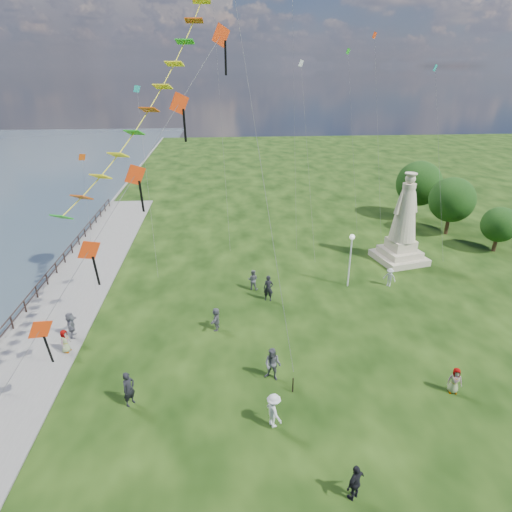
{
  "coord_description": "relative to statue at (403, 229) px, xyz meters",
  "views": [
    {
      "loc": [
        -2.72,
        -14.03,
        15.33
      ],
      "look_at": [
        -1.0,
        8.0,
        5.5
      ],
      "focal_mm": 30.0,
      "sensor_mm": 36.0,
      "label": 1
    }
  ],
  "objects": [
    {
      "name": "waterfront",
      "position": [
        -27.39,
        -9.47,
        -2.94
      ],
      "size": [
        200.0,
        200.0,
        1.51
      ],
      "color": "#354650",
      "rests_on": "ground"
    },
    {
      "name": "statue",
      "position": [
        0.0,
        0.0,
        0.0
      ],
      "size": [
        4.49,
        4.49,
        7.61
      ],
      "rotation": [
        0.0,
        0.0,
        0.23
      ],
      "color": "#B9AB8C",
      "rests_on": "ground"
    },
    {
      "name": "lamppost",
      "position": [
        -5.66,
        -4.25,
        0.15
      ],
      "size": [
        0.39,
        0.39,
        4.19
      ],
      "color": "silver",
      "rests_on": "ground"
    },
    {
      "name": "tree_row",
      "position": [
        6.88,
        7.67,
        0.68
      ],
      "size": [
        7.34,
        13.45,
        6.26
      ],
      "color": "#382314",
      "rests_on": "ground"
    },
    {
      "name": "person_0",
      "position": [
        -19.79,
        -15.67,
        -1.93
      ],
      "size": [
        0.77,
        0.82,
        1.88
      ],
      "primitive_type": "imported",
      "rotation": [
        0.0,
        0.0,
        0.92
      ],
      "color": "black",
      "rests_on": "ground"
    },
    {
      "name": "person_1",
      "position": [
        -12.58,
        -14.37,
        -1.92
      ],
      "size": [
        1.08,
        0.92,
        1.91
      ],
      "primitive_type": "imported",
      "rotation": [
        0.0,
        0.0,
        -0.45
      ],
      "color": "#595960",
      "rests_on": "ground"
    },
    {
      "name": "person_2",
      "position": [
        -12.9,
        -17.59,
        -1.99
      ],
      "size": [
        1.02,
        1.29,
        1.77
      ],
      "primitive_type": "imported",
      "rotation": [
        0.0,
        0.0,
        2.0
      ],
      "color": "silver",
      "rests_on": "ground"
    },
    {
      "name": "person_3",
      "position": [
        -10.21,
        -21.47,
        -2.04
      ],
      "size": [
        1.08,
        0.98,
        1.66
      ],
      "primitive_type": "imported",
      "rotation": [
        0.0,
        0.0,
        3.79
      ],
      "color": "black",
      "rests_on": "ground"
    },
    {
      "name": "person_4",
      "position": [
        -3.46,
        -16.09,
        -2.14
      ],
      "size": [
        0.8,
        0.6,
        1.46
      ],
      "primitive_type": "imported",
      "rotation": [
        0.0,
        0.0,
        -0.25
      ],
      "color": "#595960",
      "rests_on": "ground"
    },
    {
      "name": "person_5",
      "position": [
        -24.38,
        -9.67,
        -2.03
      ],
      "size": [
        0.98,
        1.68,
        1.69
      ],
      "primitive_type": "imported",
      "rotation": [
        0.0,
        0.0,
        1.78
      ],
      "color": "#595960",
      "rests_on": "ground"
    },
    {
      "name": "person_6",
      "position": [
        -11.93,
        -5.95,
        -1.92
      ],
      "size": [
        0.78,
        0.6,
        1.91
      ],
      "primitive_type": "imported",
      "rotation": [
        0.0,
        0.0,
        -0.22
      ],
      "color": "black",
      "rests_on": "ground"
    },
    {
      "name": "person_7",
      "position": [
        -12.91,
        -4.23,
        -2.08
      ],
      "size": [
        0.87,
        0.66,
        1.59
      ],
      "primitive_type": "imported",
      "rotation": [
        0.0,
        0.0,
        2.89
      ],
      "color": "#595960",
      "rests_on": "ground"
    },
    {
      "name": "person_8",
      "position": [
        -2.55,
        -4.5,
        -2.14
      ],
      "size": [
        1.04,
        0.97,
        1.46
      ],
      "primitive_type": "imported",
      "rotation": [
        0.0,
        0.0,
        -0.68
      ],
      "color": "silver",
      "rests_on": "ground"
    },
    {
      "name": "person_10",
      "position": [
        -24.28,
        -11.17,
        -2.15
      ],
      "size": [
        0.61,
        0.8,
        1.44
      ],
      "primitive_type": "imported",
      "rotation": [
        0.0,
        0.0,
        1.29
      ],
      "color": "#595960",
      "rests_on": "ground"
    },
    {
      "name": "person_11",
      "position": [
        -15.59,
        -9.37,
        -2.11
      ],
      "size": [
        0.87,
        1.5,
        1.52
      ],
      "primitive_type": "imported",
      "rotation": [
        0.0,
        0.0,
        4.52
      ],
      "color": "#595960",
      "rests_on": "ground"
    },
    {
      "name": "red_kite_train",
      "position": [
        -18.86,
        -13.88,
        7.7
      ],
      "size": [
        11.36,
        9.35,
        17.13
      ],
      "color": "black",
      "rests_on": "ground"
    },
    {
      "name": "small_kites",
      "position": [
        -9.72,
        5.3,
        12.11
      ],
      "size": [
        29.54,
        15.25,
        33.72
      ],
      "color": "teal",
      "rests_on": "ground"
    }
  ]
}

